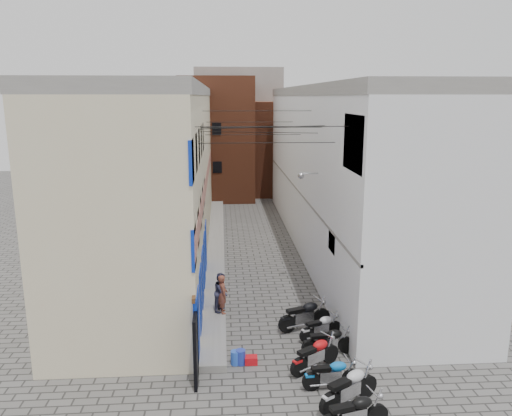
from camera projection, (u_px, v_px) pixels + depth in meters
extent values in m
plane|color=#5A5855|center=(278.00, 371.00, 15.70)|extent=(90.00, 90.00, 0.00)
cube|color=gray|center=(216.00, 247.00, 28.18)|extent=(0.90, 26.00, 0.25)
cube|color=beige|center=(160.00, 175.00, 27.08)|extent=(5.00, 26.00, 8.50)
cube|color=tan|center=(206.00, 179.00, 27.30)|extent=(0.10, 26.00, 0.80)
cube|color=#0B2AAC|center=(202.00, 279.00, 20.01)|extent=(0.12, 10.20, 2.40)
cube|color=#0B2AAC|center=(199.00, 180.00, 19.13)|extent=(0.10, 10.20, 4.00)
cube|color=gray|center=(157.00, 90.00, 26.10)|extent=(5.10, 26.00, 0.50)
cube|color=black|center=(196.00, 348.00, 14.90)|extent=(0.10, 1.20, 2.20)
cube|color=white|center=(342.00, 173.00, 27.76)|extent=(5.00, 26.00, 8.50)
cube|color=#0B2AAC|center=(354.00, 143.00, 15.80)|extent=(0.10, 2.40, 1.80)
cube|color=white|center=(333.00, 242.00, 19.11)|extent=(0.08, 1.00, 0.70)
cylinder|color=#B2B2B7|center=(310.00, 173.00, 21.52)|extent=(0.80, 0.06, 0.06)
sphere|color=#B2B2B7|center=(301.00, 176.00, 21.51)|extent=(0.28, 0.28, 0.28)
cube|color=gray|center=(345.00, 91.00, 26.77)|extent=(5.10, 26.00, 0.50)
cube|color=gray|center=(298.00, 189.00, 27.78)|extent=(0.10, 26.00, 0.12)
cube|color=brown|center=(217.00, 138.00, 41.72)|extent=(6.00, 6.00, 10.00)
cube|color=brown|center=(274.00, 148.00, 44.23)|extent=(5.00, 6.00, 8.00)
cube|color=gray|center=(238.00, 128.00, 47.59)|extent=(8.00, 5.00, 11.00)
cube|color=black|center=(243.00, 189.00, 39.96)|extent=(2.00, 0.30, 2.40)
cylinder|color=black|center=(273.00, 127.00, 16.00)|extent=(5.20, 0.02, 0.02)
cylinder|color=black|center=(267.00, 143.00, 18.10)|extent=(5.20, 0.02, 0.02)
cylinder|color=black|center=(262.00, 127.00, 20.45)|extent=(5.20, 0.02, 0.02)
cylinder|color=black|center=(257.00, 111.00, 22.75)|extent=(5.20, 0.02, 0.02)
cylinder|color=black|center=(253.00, 135.00, 25.95)|extent=(5.20, 0.02, 0.02)
cylinder|color=black|center=(250.00, 122.00, 28.76)|extent=(5.20, 0.02, 0.02)
cylinder|color=black|center=(265.00, 127.00, 18.97)|extent=(5.65, 2.07, 0.02)
cylinder|color=black|center=(259.00, 132.00, 21.97)|extent=(5.80, 1.58, 0.02)
imported|color=brown|center=(223.00, 294.00, 19.19)|extent=(0.45, 0.61, 1.53)
imported|color=#373853|center=(221.00, 292.00, 19.38)|extent=(0.81, 0.91, 1.54)
cylinder|color=#2235AC|center=(241.00, 357.00, 16.05)|extent=(0.33, 0.33, 0.49)
cylinder|color=blue|center=(235.00, 358.00, 16.04)|extent=(0.35, 0.35, 0.46)
cube|color=red|center=(251.00, 360.00, 16.10)|extent=(0.41, 0.31, 0.25)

